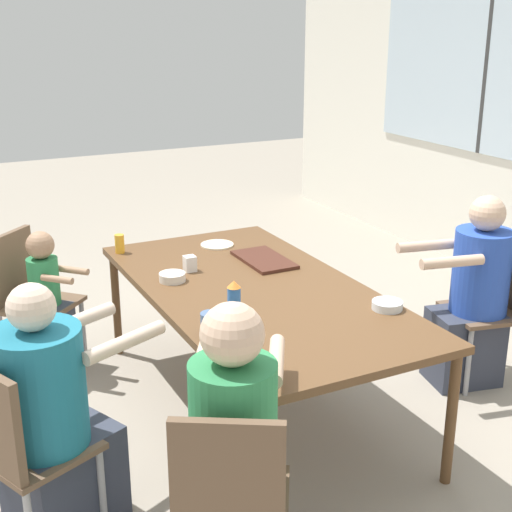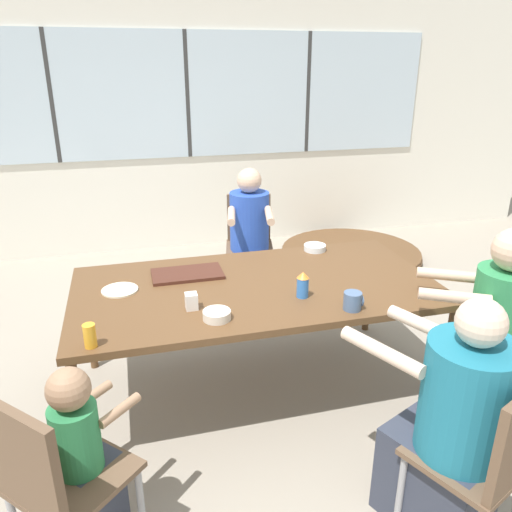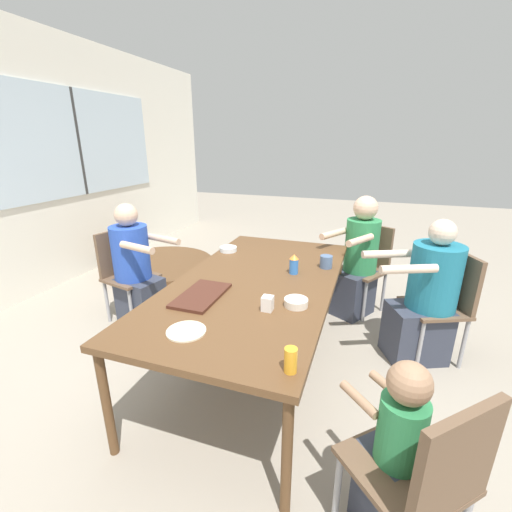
# 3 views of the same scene
# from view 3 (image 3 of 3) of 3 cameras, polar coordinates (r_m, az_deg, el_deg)

# --- Properties ---
(ground_plane) EXTENTS (16.00, 16.00, 0.00)m
(ground_plane) POSITION_cam_3_polar(r_m,az_deg,el_deg) (2.79, 0.00, -17.58)
(ground_plane) COLOR gray
(dining_table) EXTENTS (2.11, 1.08, 0.71)m
(dining_table) POSITION_cam_3_polar(r_m,az_deg,el_deg) (2.45, 0.00, -4.96)
(dining_table) COLOR brown
(dining_table) RESTS_ON ground_plane
(chair_for_woman_green_shirt) EXTENTS (0.48, 0.48, 0.86)m
(chair_for_woman_green_shirt) POSITION_cam_3_polar(r_m,az_deg,el_deg) (3.46, -21.21, -1.80)
(chair_for_woman_green_shirt) COLOR brown
(chair_for_woman_green_shirt) RESTS_ON ground_plane
(chair_for_man_blue_shirt) EXTENTS (0.55, 0.55, 0.86)m
(chair_for_man_blue_shirt) POSITION_cam_3_polar(r_m,az_deg,el_deg) (3.58, 18.06, -0.74)
(chair_for_man_blue_shirt) COLOR brown
(chair_for_man_blue_shirt) RESTS_ON ground_plane
(chair_for_man_teal_shirt) EXTENTS (0.53, 0.53, 0.86)m
(chair_for_man_teal_shirt) POSITION_cam_3_polar(r_m,az_deg,el_deg) (3.01, 29.25, -6.07)
(chair_for_man_teal_shirt) COLOR brown
(chair_for_man_teal_shirt) RESTS_ON ground_plane
(chair_for_toddler) EXTENTS (0.57, 0.57, 0.86)m
(chair_for_toddler) POSITION_cam_3_polar(r_m,az_deg,el_deg) (1.59, 26.60, -29.62)
(chair_for_toddler) COLOR brown
(chair_for_toddler) RESTS_ON ground_plane
(person_woman_green_shirt) EXTENTS (0.45, 0.65, 1.13)m
(person_woman_green_shirt) POSITION_cam_3_polar(r_m,az_deg,el_deg) (3.33, -19.42, -2.48)
(person_woman_green_shirt) COLOR #333847
(person_woman_green_shirt) RESTS_ON ground_plane
(person_man_blue_shirt) EXTENTS (0.64, 0.55, 1.17)m
(person_man_blue_shirt) POSITION_cam_3_polar(r_m,az_deg,el_deg) (3.44, 16.65, -1.04)
(person_man_blue_shirt) COLOR #333847
(person_man_blue_shirt) RESTS_ON ground_plane
(person_man_teal_shirt) EXTENTS (0.58, 0.73, 1.13)m
(person_man_teal_shirt) POSITION_cam_3_polar(r_m,az_deg,el_deg) (2.92, 26.39, -6.67)
(person_man_teal_shirt) COLOR #333847
(person_man_teal_shirt) RESTS_ON ground_plane
(person_toddler) EXTENTS (0.36, 0.36, 0.89)m
(person_toddler) POSITION_cam_3_polar(r_m,az_deg,el_deg) (1.71, 21.65, -28.66)
(person_toddler) COLOR #333847
(person_toddler) RESTS_ON ground_plane
(food_tray_dark) EXTENTS (0.43, 0.24, 0.02)m
(food_tray_dark) POSITION_cam_3_polar(r_m,az_deg,el_deg) (2.21, -9.11, -6.48)
(food_tray_dark) COLOR #472319
(food_tray_dark) RESTS_ON dining_table
(coffee_mug) EXTENTS (0.10, 0.10, 0.10)m
(coffee_mug) POSITION_cam_3_polar(r_m,az_deg,el_deg) (2.71, 11.62, -0.93)
(coffee_mug) COLOR slate
(coffee_mug) RESTS_ON dining_table
(sippy_cup) EXTENTS (0.07, 0.07, 0.15)m
(sippy_cup) POSITION_cam_3_polar(r_m,az_deg,el_deg) (2.54, 6.33, -1.31)
(sippy_cup) COLOR blue
(sippy_cup) RESTS_ON dining_table
(juice_glass) EXTENTS (0.06, 0.06, 0.11)m
(juice_glass) POSITION_cam_3_polar(r_m,az_deg,el_deg) (1.53, 5.80, -16.88)
(juice_glass) COLOR gold
(juice_glass) RESTS_ON dining_table
(milk_carton_small) EXTENTS (0.06, 0.06, 0.09)m
(milk_carton_small) POSITION_cam_3_polar(r_m,az_deg,el_deg) (2.01, 1.93, -7.90)
(milk_carton_small) COLOR silver
(milk_carton_small) RESTS_ON dining_table
(bowl_white_shallow) EXTENTS (0.14, 0.14, 0.05)m
(bowl_white_shallow) POSITION_cam_3_polar(r_m,az_deg,el_deg) (2.08, 6.69, -7.69)
(bowl_white_shallow) COLOR silver
(bowl_white_shallow) RESTS_ON dining_table
(bowl_cereal) EXTENTS (0.15, 0.15, 0.04)m
(bowl_cereal) POSITION_cam_3_polar(r_m,az_deg,el_deg) (3.06, -4.64, 1.17)
(bowl_cereal) COLOR silver
(bowl_cereal) RESTS_ON dining_table
(plate_tortillas) EXTENTS (0.21, 0.21, 0.01)m
(plate_tortillas) POSITION_cam_3_polar(r_m,az_deg,el_deg) (1.85, -11.55, -12.19)
(plate_tortillas) COLOR beige
(plate_tortillas) RESTS_ON dining_table
(folded_table_stack) EXTENTS (1.46, 1.46, 0.09)m
(folded_table_stack) POSITION_cam_3_polar(r_m,az_deg,el_deg) (4.80, -15.82, -1.52)
(folded_table_stack) COLOR brown
(folded_table_stack) RESTS_ON ground_plane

